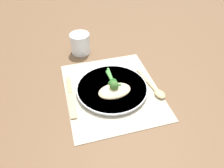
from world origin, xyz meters
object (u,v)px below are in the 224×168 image
at_px(knife, 71,96).
at_px(broccoli_stalk_front, 115,85).
at_px(plate, 112,88).
at_px(spoon, 156,90).
at_px(chicken_fillet, 115,91).
at_px(water_glass, 80,43).
at_px(broccoli_stalk_rear, 112,81).

bearing_deg(knife, broccoli_stalk_front, 177.02).
relative_size(plate, spoon, 1.43).
xyz_separation_m(chicken_fillet, water_glass, (0.32, 0.07, 0.02)).
xyz_separation_m(spoon, water_glass, (0.34, 0.22, 0.04)).
distance_m(chicken_fillet, spoon, 0.16).
bearing_deg(water_glass, broccoli_stalk_front, -165.24).
xyz_separation_m(broccoli_stalk_front, broccoli_stalk_rear, (0.02, 0.01, 0.00)).
xyz_separation_m(plate, knife, (0.01, 0.15, -0.01)).
height_order(broccoli_stalk_front, broccoli_stalk_rear, broccoli_stalk_rear).
xyz_separation_m(plate, chicken_fillet, (-0.03, -0.00, 0.02)).
bearing_deg(plate, broccoli_stalk_front, -122.34).
height_order(plate, water_glass, water_glass).
distance_m(chicken_fillet, water_glass, 0.33).
relative_size(knife, spoon, 1.14).
bearing_deg(water_glass, plate, -166.69).
height_order(chicken_fillet, water_glass, water_glass).
height_order(broccoli_stalk_front, water_glass, water_glass).
height_order(plate, spoon, plate).
bearing_deg(knife, broccoli_stalk_rear, -175.14).
bearing_deg(water_glass, broccoli_stalk_rear, -165.10).
bearing_deg(knife, chicken_fillet, 166.79).
bearing_deg(broccoli_stalk_rear, knife, 4.79).
height_order(knife, water_glass, water_glass).
height_order(spoon, water_glass, water_glass).
height_order(knife, spoon, spoon).
xyz_separation_m(chicken_fillet, knife, (0.04, 0.15, -0.02)).
xyz_separation_m(broccoli_stalk_rear, spoon, (-0.07, -0.15, -0.02)).
distance_m(plate, broccoli_stalk_rear, 0.02).
relative_size(chicken_fillet, broccoli_stalk_rear, 1.10).
relative_size(broccoli_stalk_front, water_glass, 1.35).
bearing_deg(spoon, broccoli_stalk_rear, -33.54).
distance_m(broccoli_stalk_front, water_glass, 0.30).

